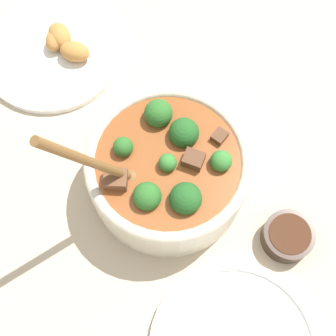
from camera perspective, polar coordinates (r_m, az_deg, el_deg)
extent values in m
plane|color=#C6B293|center=(0.73, 0.00, -1.86)|extent=(4.00, 4.00, 0.00)
cylinder|color=beige|center=(0.69, 0.00, -0.56)|extent=(0.23, 0.23, 0.09)
torus|color=beige|center=(0.65, 0.00, 0.90)|extent=(0.23, 0.23, 0.02)
cylinder|color=brown|center=(0.67, 0.00, 0.01)|extent=(0.21, 0.21, 0.06)
sphere|color=#387F33|center=(0.63, -0.32, 0.66)|extent=(0.03, 0.03, 0.03)
cylinder|color=#6B9956|center=(0.65, -0.31, 0.03)|extent=(0.01, 0.01, 0.01)
sphere|color=#2D6B28|center=(0.64, -5.50, 2.58)|extent=(0.03, 0.03, 0.03)
cylinder|color=#6B9956|center=(0.66, -5.34, 1.84)|extent=(0.01, 0.01, 0.01)
sphere|color=#235B23|center=(0.65, 1.95, 4.31)|extent=(0.04, 0.04, 0.04)
cylinder|color=#6B9956|center=(0.68, 1.86, 3.12)|extent=(0.02, 0.02, 0.02)
sphere|color=#2D6B28|center=(0.62, -2.57, -3.47)|extent=(0.04, 0.04, 0.04)
cylinder|color=#6B9956|center=(0.64, -2.47, -4.28)|extent=(0.01, 0.01, 0.02)
sphere|color=#387F33|center=(0.64, 6.47, 0.50)|extent=(0.03, 0.03, 0.03)
cylinder|color=#6B9956|center=(0.66, 6.27, -0.25)|extent=(0.01, 0.01, 0.01)
sphere|color=#235B23|center=(0.62, 2.16, -3.73)|extent=(0.04, 0.04, 0.04)
cylinder|color=#6B9956|center=(0.65, 2.06, -4.64)|extent=(0.02, 0.02, 0.02)
sphere|color=#2D6B28|center=(0.66, -1.19, 6.68)|extent=(0.04, 0.04, 0.04)
cylinder|color=#6B9956|center=(0.69, -1.14, 5.48)|extent=(0.01, 0.01, 0.02)
cube|color=brown|center=(0.63, -6.38, -1.43)|extent=(0.03, 0.03, 0.02)
cube|color=brown|center=(0.64, 3.12, 0.93)|extent=(0.03, 0.03, 0.02)
cube|color=brown|center=(0.66, 6.28, 3.77)|extent=(0.03, 0.03, 0.02)
ellipsoid|color=brown|center=(0.64, -4.76, -1.04)|extent=(0.04, 0.03, 0.01)
cylinder|color=brown|center=(0.56, -9.56, 0.77)|extent=(0.09, 0.05, 0.19)
cylinder|color=black|center=(0.71, 14.37, -8.09)|extent=(0.07, 0.07, 0.03)
cylinder|color=#472819|center=(0.70, 14.57, -7.86)|extent=(0.06, 0.06, 0.01)
cylinder|color=white|center=(0.86, -13.87, 13.56)|extent=(0.24, 0.24, 0.01)
ellipsoid|color=#BC7F3D|center=(0.83, -11.29, 13.74)|extent=(0.06, 0.04, 0.03)
ellipsoid|color=#BC7F3D|center=(0.85, -13.58, 14.97)|extent=(0.03, 0.05, 0.03)
ellipsoid|color=#BC7F3D|center=(0.85, -13.07, 15.44)|extent=(0.06, 0.06, 0.03)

